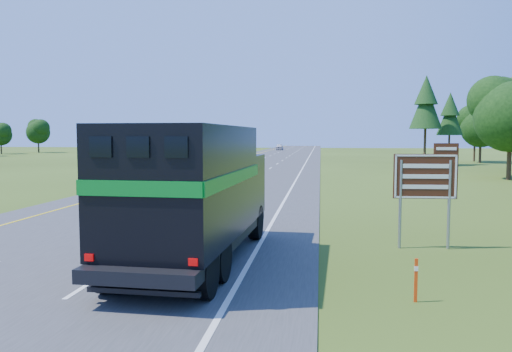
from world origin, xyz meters
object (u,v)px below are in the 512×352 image
object	(u,v)px
horse_truck	(194,191)
white_suv	(226,160)
far_car	(280,147)
exit_sign	(426,181)

from	to	relation	value
horse_truck	white_suv	distance (m)	45.45
horse_truck	white_suv	xyz separation A→B (m)	(-7.59, 44.79, -1.31)
white_suv	far_car	xyz separation A→B (m)	(0.43, 72.73, 0.02)
horse_truck	exit_sign	bearing A→B (deg)	24.97
exit_sign	far_car	bearing A→B (deg)	94.71
far_car	horse_truck	bearing A→B (deg)	-90.16
far_car	exit_sign	size ratio (longest dim) A/B	1.38
white_suv	exit_sign	world-z (taller)	exit_sign
white_suv	horse_truck	bearing A→B (deg)	-79.69
far_car	white_suv	bearing A→B (deg)	-93.98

